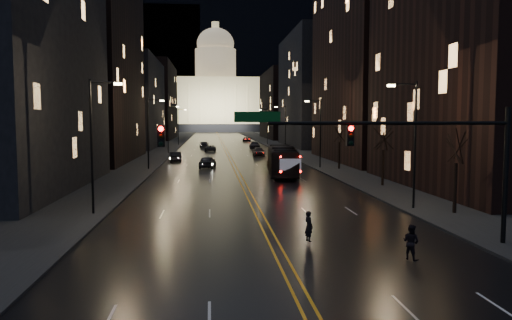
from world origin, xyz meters
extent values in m
plane|color=black|center=(0.00, 0.00, 0.00)|extent=(900.00, 900.00, 0.00)
cube|color=black|center=(0.00, 130.00, 0.01)|extent=(20.00, 320.00, 0.02)
cube|color=black|center=(-14.00, 130.00, 0.08)|extent=(8.00, 320.00, 0.16)
cube|color=black|center=(14.00, 130.00, 0.08)|extent=(8.00, 320.00, 0.16)
cube|color=orange|center=(0.00, 130.00, 0.03)|extent=(0.62, 320.00, 0.01)
cube|color=black|center=(-21.00, 22.00, 11.00)|extent=(12.00, 28.00, 22.00)
cube|color=black|center=(-21.00, 54.00, 14.00)|extent=(12.00, 30.00, 28.00)
cube|color=black|center=(-21.00, 92.00, 10.00)|extent=(12.00, 34.00, 20.00)
cube|color=black|center=(-21.00, 140.00, 12.00)|extent=(12.00, 40.00, 24.00)
cube|color=black|center=(21.00, 20.00, 12.00)|extent=(12.00, 26.00, 24.00)
cube|color=black|center=(21.00, 50.00, 19.00)|extent=(12.00, 30.00, 38.00)
cube|color=black|center=(21.00, 92.00, 13.00)|extent=(12.00, 34.00, 26.00)
cube|color=black|center=(21.00, 140.00, 11.00)|extent=(12.00, 40.00, 22.00)
cube|color=black|center=(40.00, 380.00, 65.00)|extent=(520.00, 60.00, 130.00)
cube|color=black|center=(0.00, 250.00, 2.00)|extent=(90.00, 50.00, 4.00)
cube|color=#FFE693|center=(0.00, 250.00, 16.00)|extent=(80.00, 36.00, 24.00)
cylinder|color=beige|center=(0.00, 250.00, 36.00)|extent=(22.00, 22.00, 16.00)
ellipsoid|color=beige|center=(0.00, 250.00, 47.00)|extent=(20.00, 20.00, 17.00)
cylinder|color=#FFE693|center=(0.00, 250.00, 55.50)|extent=(4.00, 4.00, 6.00)
cylinder|color=black|center=(11.50, 0.00, 3.50)|extent=(0.24, 0.24, 7.00)
cylinder|color=black|center=(5.50, 0.00, 6.20)|extent=(12.00, 0.18, 0.18)
cube|color=black|center=(-5.50, 0.00, 5.60)|extent=(0.35, 0.30, 1.00)
cube|color=black|center=(3.50, 0.00, 5.60)|extent=(0.35, 0.30, 1.00)
sphere|color=#FF0705|center=(-5.50, -0.18, 5.95)|extent=(0.24, 0.24, 0.24)
sphere|color=#FF0705|center=(3.50, -0.18, 5.95)|extent=(0.24, 0.24, 0.24)
cube|color=#053F14|center=(-1.00, 0.00, 6.50)|extent=(2.20, 0.06, 0.50)
cylinder|color=black|center=(11.00, 10.00, 4.50)|extent=(0.16, 0.16, 9.00)
cylinder|color=black|center=(10.10, 10.00, 8.80)|extent=(1.80, 0.10, 0.10)
cube|color=#F8DE95|center=(9.20, 10.00, 8.70)|extent=(0.50, 0.25, 0.15)
cylinder|color=black|center=(-11.00, 10.00, 4.50)|extent=(0.16, 0.16, 9.00)
cylinder|color=black|center=(-10.10, 10.00, 8.80)|extent=(1.80, 0.10, 0.10)
cube|color=#F8DE95|center=(-9.20, 10.00, 8.70)|extent=(0.50, 0.25, 0.15)
cylinder|color=black|center=(11.00, 40.00, 4.50)|extent=(0.16, 0.16, 9.00)
cylinder|color=black|center=(10.10, 40.00, 8.80)|extent=(1.80, 0.10, 0.10)
cube|color=#F8DE95|center=(9.20, 40.00, 8.70)|extent=(0.50, 0.25, 0.15)
cylinder|color=black|center=(-11.00, 40.00, 4.50)|extent=(0.16, 0.16, 9.00)
cylinder|color=black|center=(-10.10, 40.00, 8.80)|extent=(1.80, 0.10, 0.10)
cube|color=#F8DE95|center=(-9.20, 40.00, 8.70)|extent=(0.50, 0.25, 0.15)
cylinder|color=black|center=(11.00, 70.00, 4.50)|extent=(0.16, 0.16, 9.00)
cylinder|color=black|center=(10.10, 70.00, 8.80)|extent=(1.80, 0.10, 0.10)
cube|color=#F8DE95|center=(9.20, 70.00, 8.70)|extent=(0.50, 0.25, 0.15)
cylinder|color=black|center=(-11.00, 70.00, 4.50)|extent=(0.16, 0.16, 9.00)
cylinder|color=black|center=(-10.10, 70.00, 8.80)|extent=(1.80, 0.10, 0.10)
cube|color=#F8DE95|center=(-9.20, 70.00, 8.70)|extent=(0.50, 0.25, 0.15)
cylinder|color=black|center=(11.00, 100.00, 4.50)|extent=(0.16, 0.16, 9.00)
cylinder|color=black|center=(10.10, 100.00, 8.80)|extent=(1.80, 0.10, 0.10)
cube|color=#F8DE95|center=(9.20, 100.00, 8.70)|extent=(0.50, 0.25, 0.15)
cylinder|color=black|center=(-11.00, 100.00, 4.50)|extent=(0.16, 0.16, 9.00)
cylinder|color=black|center=(-10.10, 100.00, 8.80)|extent=(1.80, 0.10, 0.10)
cube|color=#F8DE95|center=(-9.20, 100.00, 8.70)|extent=(0.50, 0.25, 0.15)
cylinder|color=black|center=(13.00, 8.00, 1.75)|extent=(0.24, 0.24, 3.50)
cylinder|color=black|center=(13.00, 22.00, 1.75)|extent=(0.24, 0.24, 3.50)
cylinder|color=black|center=(13.00, 38.00, 1.75)|extent=(0.24, 0.24, 3.50)
imported|color=black|center=(4.87, 32.22, 1.70)|extent=(3.86, 12.42, 3.41)
imported|color=black|center=(-3.61, 41.85, 0.80)|extent=(2.50, 4.93, 1.61)
imported|color=black|center=(-8.50, 51.90, 0.77)|extent=(2.21, 4.82, 1.53)
imported|color=black|center=(-3.19, 76.20, 0.65)|extent=(2.34, 4.76, 1.30)
imported|color=black|center=(-4.59, 88.98, 0.70)|extent=(2.06, 4.86, 1.40)
imported|color=black|center=(4.86, 37.26, 0.75)|extent=(1.92, 4.64, 1.50)
imported|color=black|center=(5.12, 62.11, 0.81)|extent=(1.97, 4.76, 1.61)
imported|color=black|center=(6.35, 83.64, 0.79)|extent=(2.52, 5.58, 1.59)
imported|color=black|center=(7.23, 119.11, 0.67)|extent=(2.64, 5.01, 1.34)
imported|color=black|center=(1.87, 1.76, 0.81)|extent=(0.58, 0.69, 1.62)
imported|color=black|center=(5.84, -2.00, 0.81)|extent=(0.82, 0.89, 1.63)
camera|label=1|loc=(-3.23, -23.55, 6.39)|focal=35.00mm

